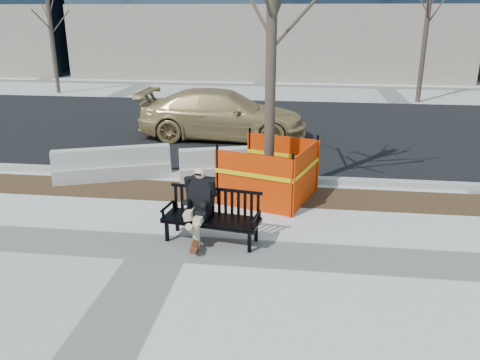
% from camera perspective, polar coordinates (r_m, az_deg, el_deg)
% --- Properties ---
extents(ground, '(120.00, 120.00, 0.00)m').
position_cam_1_polar(ground, '(8.16, -9.01, -7.76)').
color(ground, beige).
rests_on(ground, ground).
extents(mulch_strip, '(40.00, 1.20, 0.02)m').
position_cam_1_polar(mulch_strip, '(10.47, -5.11, -1.40)').
color(mulch_strip, '#47301C').
rests_on(mulch_strip, ground).
extents(asphalt_street, '(60.00, 10.40, 0.01)m').
position_cam_1_polar(asphalt_street, '(16.33, -0.48, 6.16)').
color(asphalt_street, black).
rests_on(asphalt_street, ground).
extents(curb, '(60.00, 0.25, 0.12)m').
position_cam_1_polar(curb, '(11.32, -4.10, 0.53)').
color(curb, '#9E9B93').
rests_on(curb, ground).
extents(bench, '(1.72, 0.84, 0.87)m').
position_cam_1_polar(bench, '(8.30, -3.30, -7.07)').
color(bench, black).
rests_on(bench, ground).
extents(seated_man, '(0.66, 0.95, 1.22)m').
position_cam_1_polar(seated_man, '(8.41, -4.69, -6.74)').
color(seated_man, black).
rests_on(seated_man, ground).
extents(tree_fence, '(3.10, 3.10, 6.16)m').
position_cam_1_polar(tree_fence, '(10.16, 3.30, -2.02)').
color(tree_fence, '#FF3900').
rests_on(tree_fence, ground).
extents(sedan, '(5.01, 2.09, 1.45)m').
position_cam_1_polar(sedan, '(14.96, -1.99, 4.93)').
color(sedan, tan).
rests_on(sedan, ground).
extents(jersey_barrier_left, '(2.62, 1.42, 0.75)m').
position_cam_1_polar(jersey_barrier_left, '(11.62, -14.48, 0.13)').
color(jersey_barrier_left, '#A5A39A').
rests_on(jersey_barrier_left, ground).
extents(jersey_barrier_right, '(2.67, 1.25, 0.75)m').
position_cam_1_polar(jersey_barrier_right, '(11.24, -0.26, 0.11)').
color(jersey_barrier_right, '#A9A69E').
rests_on(jersey_barrier_right, ground).
extents(far_tree_left, '(2.13, 2.13, 5.14)m').
position_cam_1_polar(far_tree_left, '(24.98, -20.34, 9.50)').
color(far_tree_left, '#4E3E32').
rests_on(far_tree_left, ground).
extents(far_tree_right, '(2.37, 2.37, 6.02)m').
position_cam_1_polar(far_tree_right, '(22.34, 19.95, 8.54)').
color(far_tree_right, '#48382E').
rests_on(far_tree_right, ground).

